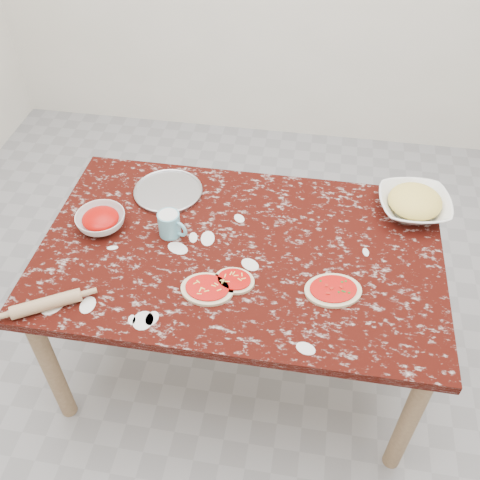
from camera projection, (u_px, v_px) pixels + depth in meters
name	position (u px, v px, depth m)	size (l,w,h in m)	color
ground	(240.00, 355.00, 2.70)	(4.00, 4.00, 0.00)	gray
worktable	(240.00, 263.00, 2.23)	(1.60, 1.00, 0.75)	black
pizza_tray	(168.00, 192.00, 2.42)	(0.30, 0.30, 0.01)	#B2B2B7
sauce_bowl	(101.00, 221.00, 2.25)	(0.20, 0.20, 0.06)	white
cheese_bowl	(414.00, 205.00, 2.31)	(0.30, 0.30, 0.07)	white
flour_mug	(170.00, 224.00, 2.20)	(0.13, 0.09, 0.10)	#67B0C3
pizza_left	(207.00, 289.00, 2.02)	(0.20, 0.16, 0.02)	beige
pizza_mid	(234.00, 281.00, 2.05)	(0.17, 0.14, 0.02)	beige
pizza_right	(333.00, 290.00, 2.01)	(0.25, 0.21, 0.02)	beige
rolling_pin	(46.00, 304.00, 1.95)	(0.05, 0.05, 0.25)	tan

